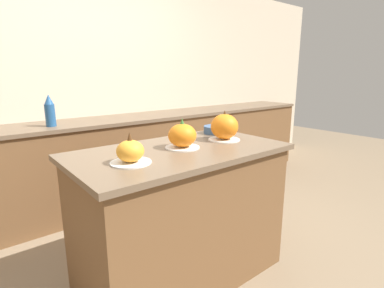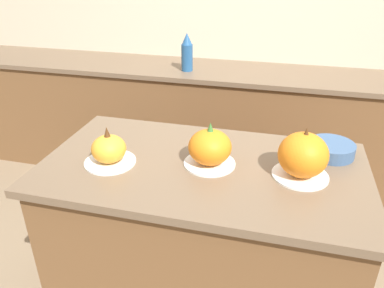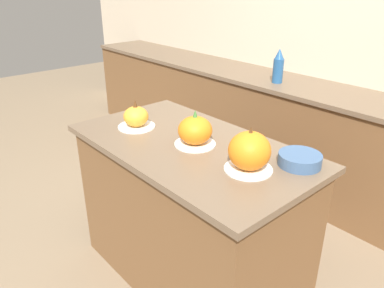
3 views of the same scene
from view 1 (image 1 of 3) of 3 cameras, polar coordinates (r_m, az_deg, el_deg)
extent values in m
plane|color=#847056|center=(2.30, -2.04, -23.44)|extent=(12.00, 12.00, 0.00)
cube|color=beige|center=(3.41, -20.49, 10.43)|extent=(8.00, 0.06, 2.50)
cube|color=brown|center=(2.06, -2.15, -13.71)|extent=(1.32, 0.70, 0.87)
cube|color=brown|center=(1.90, -2.26, -1.45)|extent=(1.38, 0.76, 0.03)
cube|color=brown|center=(3.23, -17.43, -4.06)|extent=(6.00, 0.56, 0.88)
cube|color=brown|center=(3.13, -18.01, 3.98)|extent=(6.00, 0.60, 0.03)
cylinder|color=white|center=(1.63, -11.58, -3.46)|extent=(0.22, 0.22, 0.01)
ellipsoid|color=orange|center=(1.61, -11.68, -1.32)|extent=(0.15, 0.15, 0.12)
cone|color=#4C2D14|center=(1.60, -11.81, 1.39)|extent=(0.03, 0.03, 0.05)
cylinder|color=white|center=(1.92, -1.85, -0.64)|extent=(0.22, 0.22, 0.01)
ellipsoid|color=orange|center=(1.90, -1.87, 1.65)|extent=(0.18, 0.18, 0.15)
cone|color=#38702D|center=(1.89, -1.89, 4.35)|extent=(0.03, 0.03, 0.04)
cylinder|color=white|center=(2.16, 6.14, 0.86)|extent=(0.23, 0.23, 0.01)
ellipsoid|color=orange|center=(2.14, 6.20, 3.31)|extent=(0.20, 0.20, 0.18)
cone|color=#4C2D14|center=(2.12, 6.27, 6.02)|extent=(0.02, 0.02, 0.03)
cylinder|color=#235184|center=(2.90, -25.38, 4.95)|extent=(0.09, 0.09, 0.19)
cone|color=#235184|center=(2.89, -25.66, 7.67)|extent=(0.08, 0.08, 0.08)
cylinder|color=#3D5B84|center=(2.39, 4.69, 2.75)|extent=(0.20, 0.20, 0.06)
camera|label=2|loc=(1.44, 48.83, 22.57)|focal=35.00mm
camera|label=3|loc=(2.51, 46.91, 17.57)|focal=35.00mm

